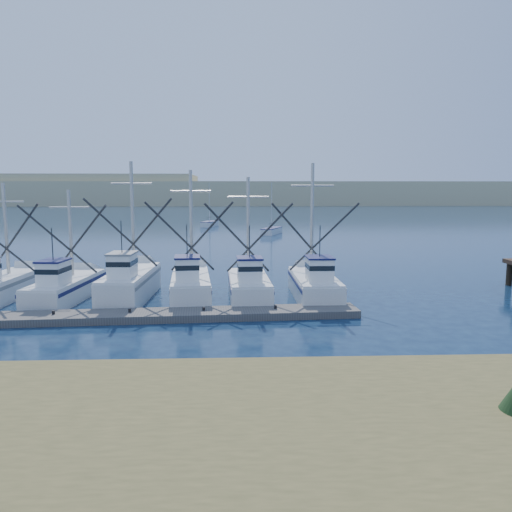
# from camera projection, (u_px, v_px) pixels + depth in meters

# --- Properties ---
(ground) EXTENTS (500.00, 500.00, 0.00)m
(ground) POSITION_uv_depth(u_px,v_px,m) (273.00, 356.00, 21.25)
(ground) COLOR #0C1A35
(ground) RESTS_ON ground
(floating_dock) EXTENTS (31.28, 4.07, 0.42)m
(floating_dock) POSITION_uv_depth(u_px,v_px,m) (73.00, 318.00, 26.78)
(floating_dock) COLOR #58534E
(floating_dock) RESTS_ON ground
(dune_ridge) EXTENTS (360.00, 60.00, 10.00)m
(dune_ridge) POSITION_uv_depth(u_px,v_px,m) (239.00, 193.00, 228.50)
(dune_ridge) COLOR tan
(dune_ridge) RESTS_ON ground
(trawler_fleet) EXTENTS (30.26, 8.25, 8.84)m
(trawler_fleet) POSITION_uv_depth(u_px,v_px,m) (98.00, 286.00, 31.53)
(trawler_fleet) COLOR silver
(trawler_fleet) RESTS_ON ground
(sailboat_near) EXTENTS (3.83, 6.28, 8.10)m
(sailboat_near) POSITION_uv_depth(u_px,v_px,m) (272.00, 231.00, 78.12)
(sailboat_near) COLOR silver
(sailboat_near) RESTS_ON ground
(sailboat_far) EXTENTS (3.20, 5.70, 8.10)m
(sailboat_far) POSITION_uv_depth(u_px,v_px,m) (210.00, 224.00, 93.51)
(sailboat_far) COLOR silver
(sailboat_far) RESTS_ON ground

